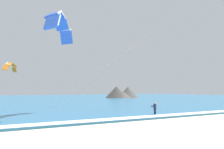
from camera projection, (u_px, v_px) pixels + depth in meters
sea at (55, 99)px, 79.94m from camera, size 200.00×120.00×0.20m
surf_foam at (190, 114)px, 28.88m from camera, size 200.00×1.80×0.04m
surfboard at (155, 116)px, 28.20m from camera, size 0.87×1.47×0.09m
kitesurfer at (155, 108)px, 28.27m from camera, size 0.63×0.63×1.69m
kite_primary at (59, 23)px, 29.15m from camera, size 13.01×9.64×11.57m
kite_distant at (11, 66)px, 51.99m from camera, size 3.57×5.39×2.08m
headland_right at (123, 93)px, 86.79m from camera, size 13.26×9.58×4.47m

